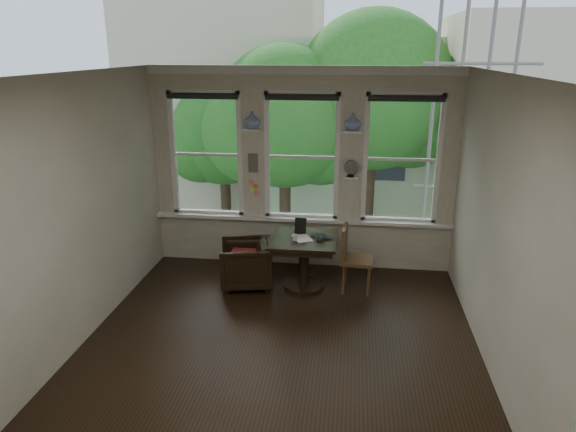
# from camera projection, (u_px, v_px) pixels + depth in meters

# --- Properties ---
(ground) EXTENTS (4.50, 4.50, 0.00)m
(ground) POSITION_uv_depth(u_px,v_px,m) (281.00, 338.00, 6.01)
(ground) COLOR black
(ground) RESTS_ON ground
(ceiling) EXTENTS (4.50, 4.50, 0.00)m
(ceiling) POSITION_uv_depth(u_px,v_px,m) (280.00, 73.00, 5.08)
(ceiling) COLOR silver
(ceiling) RESTS_ON ground
(wall_back) EXTENTS (4.50, 0.00, 4.50)m
(wall_back) POSITION_uv_depth(u_px,v_px,m) (302.00, 170.00, 7.66)
(wall_back) COLOR beige
(wall_back) RESTS_ON ground
(wall_front) EXTENTS (4.50, 0.00, 4.50)m
(wall_front) POSITION_uv_depth(u_px,v_px,m) (233.00, 321.00, 3.42)
(wall_front) COLOR beige
(wall_front) RESTS_ON ground
(wall_left) EXTENTS (0.00, 4.50, 4.50)m
(wall_left) POSITION_uv_depth(u_px,v_px,m) (85.00, 208.00, 5.82)
(wall_left) COLOR beige
(wall_left) RESTS_ON ground
(wall_right) EXTENTS (0.00, 4.50, 4.50)m
(wall_right) POSITION_uv_depth(u_px,v_px,m) (497.00, 225.00, 5.27)
(wall_right) COLOR beige
(wall_right) RESTS_ON ground
(window_left) EXTENTS (1.10, 0.12, 1.90)m
(window_left) POSITION_uv_depth(u_px,v_px,m) (207.00, 154.00, 7.78)
(window_left) COLOR white
(window_left) RESTS_ON ground
(window_center) EXTENTS (1.10, 0.12, 1.90)m
(window_center) POSITION_uv_depth(u_px,v_px,m) (302.00, 157.00, 7.60)
(window_center) COLOR white
(window_center) RESTS_ON ground
(window_right) EXTENTS (1.10, 0.12, 1.90)m
(window_right) POSITION_uv_depth(u_px,v_px,m) (401.00, 159.00, 7.43)
(window_right) COLOR white
(window_right) RESTS_ON ground
(shelf_left) EXTENTS (0.26, 0.16, 0.03)m
(shelf_left) POSITION_uv_depth(u_px,v_px,m) (252.00, 130.00, 7.47)
(shelf_left) COLOR white
(shelf_left) RESTS_ON ground
(shelf_right) EXTENTS (0.26, 0.16, 0.03)m
(shelf_right) POSITION_uv_depth(u_px,v_px,m) (352.00, 132.00, 7.29)
(shelf_right) COLOR white
(shelf_right) RESTS_ON ground
(intercom) EXTENTS (0.14, 0.06, 0.28)m
(intercom) POSITION_uv_depth(u_px,v_px,m) (253.00, 163.00, 7.66)
(intercom) COLOR #59544F
(intercom) RESTS_ON ground
(sticky_notes) EXTENTS (0.16, 0.01, 0.24)m
(sticky_notes) POSITION_uv_depth(u_px,v_px,m) (254.00, 185.00, 7.77)
(sticky_notes) COLOR pink
(sticky_notes) RESTS_ON ground
(desk_fan) EXTENTS (0.20, 0.20, 0.24)m
(desk_fan) POSITION_uv_depth(u_px,v_px,m) (351.00, 171.00, 7.45)
(desk_fan) COLOR #59544F
(desk_fan) RESTS_ON ground
(vase_left) EXTENTS (0.24, 0.24, 0.25)m
(vase_left) POSITION_uv_depth(u_px,v_px,m) (252.00, 120.00, 7.43)
(vase_left) COLOR silver
(vase_left) RESTS_ON shelf_left
(vase_right) EXTENTS (0.24, 0.24, 0.25)m
(vase_right) POSITION_uv_depth(u_px,v_px,m) (353.00, 122.00, 7.25)
(vase_right) COLOR silver
(vase_right) RESTS_ON shelf_right
(table) EXTENTS (0.90, 0.90, 0.75)m
(table) POSITION_uv_depth(u_px,v_px,m) (304.00, 263.00, 7.16)
(table) COLOR black
(table) RESTS_ON ground
(armchair_left) EXTENTS (0.85, 0.83, 0.66)m
(armchair_left) POSITION_uv_depth(u_px,v_px,m) (246.00, 264.00, 7.25)
(armchair_left) COLOR black
(armchair_left) RESTS_ON ground
(cushion_red) EXTENTS (0.45, 0.45, 0.06)m
(cushion_red) POSITION_uv_depth(u_px,v_px,m) (246.00, 256.00, 7.21)
(cushion_red) COLOR maroon
(cushion_red) RESTS_ON armchair_left
(side_chair_right) EXTENTS (0.45, 0.45, 0.92)m
(side_chair_right) POSITION_uv_depth(u_px,v_px,m) (358.00, 260.00, 7.06)
(side_chair_right) COLOR #49331A
(side_chair_right) RESTS_ON ground
(laptop) EXTENTS (0.36, 0.30, 0.02)m
(laptop) POSITION_uv_depth(u_px,v_px,m) (320.00, 238.00, 7.02)
(laptop) COLOR black
(laptop) RESTS_ON table
(mug) EXTENTS (0.09, 0.09, 0.08)m
(mug) POSITION_uv_depth(u_px,v_px,m) (295.00, 238.00, 6.94)
(mug) COLOR white
(mug) RESTS_ON table
(drinking_glass) EXTENTS (0.16, 0.16, 0.11)m
(drinking_glass) POSITION_uv_depth(u_px,v_px,m) (320.00, 237.00, 6.91)
(drinking_glass) COLOR white
(drinking_glass) RESTS_ON table
(tablet) EXTENTS (0.17, 0.09, 0.22)m
(tablet) POSITION_uv_depth(u_px,v_px,m) (301.00, 226.00, 7.19)
(tablet) COLOR black
(tablet) RESTS_ON table
(papers) EXTENTS (0.33, 0.37, 0.00)m
(papers) POSITION_uv_depth(u_px,v_px,m) (302.00, 238.00, 7.02)
(papers) COLOR silver
(papers) RESTS_ON table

